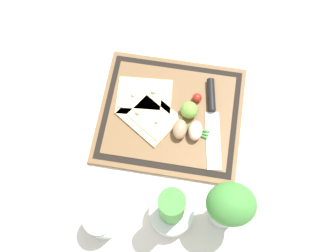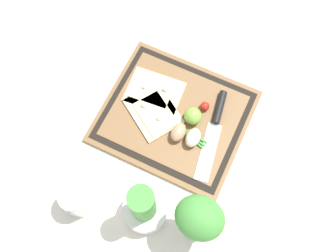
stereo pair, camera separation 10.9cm
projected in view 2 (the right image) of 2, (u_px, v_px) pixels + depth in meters
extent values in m
plane|color=silver|center=(175.00, 117.00, 1.14)|extent=(6.00, 6.00, 0.00)
cube|color=brown|center=(175.00, 116.00, 1.13)|extent=(0.41, 0.36, 0.01)
cube|color=black|center=(175.00, 115.00, 1.13)|extent=(0.38, 0.33, 0.00)
cube|color=brown|center=(175.00, 115.00, 1.13)|extent=(0.35, 0.29, 0.00)
cube|color=beige|center=(154.00, 92.00, 1.15)|extent=(0.17, 0.13, 0.01)
cube|color=beige|center=(151.00, 90.00, 1.14)|extent=(0.13, 0.09, 0.00)
sphere|color=silver|center=(165.00, 89.00, 1.14)|extent=(0.02, 0.02, 0.02)
sphere|color=silver|center=(144.00, 87.00, 1.14)|extent=(0.01, 0.01, 0.01)
cube|color=beige|center=(153.00, 112.00, 1.12)|extent=(0.19, 0.18, 0.01)
cube|color=beige|center=(155.00, 114.00, 1.12)|extent=(0.15, 0.13, 0.00)
sphere|color=silver|center=(144.00, 105.00, 1.12)|extent=(0.02, 0.02, 0.02)
sphere|color=silver|center=(159.00, 118.00, 1.10)|extent=(0.01, 0.01, 0.01)
cube|color=silver|center=(208.00, 152.00, 1.08)|extent=(0.07, 0.17, 0.00)
cylinder|color=black|center=(220.00, 107.00, 1.12)|extent=(0.04, 0.10, 0.02)
ellipsoid|color=tan|center=(178.00, 132.00, 1.09)|extent=(0.04, 0.06, 0.04)
ellipsoid|color=beige|center=(193.00, 138.00, 1.08)|extent=(0.04, 0.06, 0.04)
sphere|color=#7FB742|center=(193.00, 116.00, 1.10)|extent=(0.05, 0.05, 0.05)
sphere|color=red|center=(205.00, 106.00, 1.12)|extent=(0.03, 0.03, 0.03)
cylinder|color=#47933D|center=(168.00, 120.00, 1.12)|extent=(0.25, 0.08, 0.01)
cylinder|color=#47933D|center=(168.00, 120.00, 1.12)|extent=(0.26, 0.06, 0.01)
cylinder|color=#47933D|center=(168.00, 120.00, 1.12)|extent=(0.26, 0.04, 0.01)
cylinder|color=white|center=(145.00, 211.00, 1.01)|extent=(0.11, 0.11, 0.06)
cylinder|color=#47933D|center=(143.00, 205.00, 0.93)|extent=(0.06, 0.06, 0.19)
cylinder|color=silver|center=(78.00, 199.00, 1.01)|extent=(0.08, 0.08, 0.09)
cylinder|color=#D16023|center=(80.00, 201.00, 1.04)|extent=(0.07, 0.07, 0.03)
cylinder|color=silver|center=(73.00, 195.00, 0.97)|extent=(0.08, 0.08, 0.01)
cylinder|color=silver|center=(196.00, 224.00, 0.98)|extent=(0.07, 0.07, 0.12)
ellipsoid|color=#47933D|center=(200.00, 218.00, 0.88)|extent=(0.12, 0.10, 0.09)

